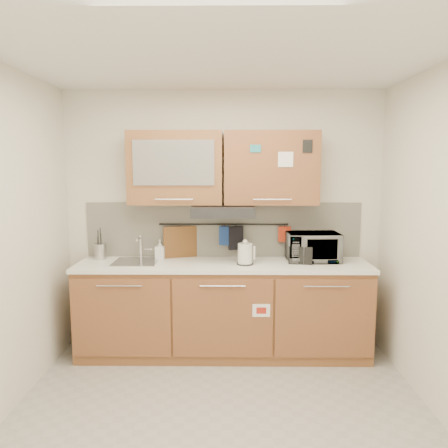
{
  "coord_description": "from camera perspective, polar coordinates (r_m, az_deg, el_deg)",
  "views": [
    {
      "loc": [
        0.05,
        -2.94,
        1.86
      ],
      "look_at": [
        0.01,
        1.05,
        1.32
      ],
      "focal_mm": 35.0,
      "sensor_mm": 36.0,
      "label": 1
    }
  ],
  "objects": [
    {
      "name": "sink",
      "position": [
        4.35,
        -11.41,
        -4.85
      ],
      "size": [
        0.42,
        0.4,
        0.26
      ],
      "color": "silver",
      "rests_on": "countertop"
    },
    {
      "name": "oven_mitt",
      "position": [
        4.43,
        0.11,
        -1.56
      ],
      "size": [
        0.12,
        0.05,
        0.19
      ],
      "primitive_type": "cube",
      "rotation": [
        0.0,
        0.0,
        -0.24
      ],
      "color": "navy",
      "rests_on": "utensil_rail"
    },
    {
      "name": "wall_back",
      "position": [
        4.48,
        -0.07,
        0.55
      ],
      "size": [
        3.2,
        0.0,
        3.2
      ],
      "primitive_type": "plane",
      "rotation": [
        1.57,
        0.0,
        0.0
      ],
      "color": "silver",
      "rests_on": "ground"
    },
    {
      "name": "toaster",
      "position": [
        4.27,
        10.0,
        -3.91
      ],
      "size": [
        0.25,
        0.18,
        0.17
      ],
      "rotation": [
        0.0,
        0.0,
        -0.22
      ],
      "color": "black",
      "rests_on": "countertop"
    },
    {
      "name": "pot_holder",
      "position": [
        4.47,
        7.9,
        -1.33
      ],
      "size": [
        0.13,
        0.02,
        0.16
      ],
      "primitive_type": "cube",
      "rotation": [
        0.0,
        0.0,
        0.03
      ],
      "color": "#AC2D17",
      "rests_on": "utensil_rail"
    },
    {
      "name": "utensil_rail",
      "position": [
        4.43,
        -0.08,
        -0.05
      ],
      "size": [
        1.3,
        0.02,
        0.02
      ],
      "primitive_type": "cylinder",
      "rotation": [
        0.0,
        1.57,
        0.0
      ],
      "color": "black",
      "rests_on": "backsplash"
    },
    {
      "name": "dark_pouch",
      "position": [
        4.44,
        1.54,
        -1.85
      ],
      "size": [
        0.16,
        0.09,
        0.24
      ],
      "primitive_type": "cube",
      "rotation": [
        0.0,
        0.0,
        0.36
      ],
      "color": "black",
      "rests_on": "utensil_rail"
    },
    {
      "name": "backsplash",
      "position": [
        4.48,
        -0.07,
        -0.74
      ],
      "size": [
        2.8,
        0.02,
        0.56
      ],
      "primitive_type": "cube",
      "color": "silver",
      "rests_on": "countertop"
    },
    {
      "name": "countertop",
      "position": [
        4.24,
        -0.12,
        -5.35
      ],
      "size": [
        2.82,
        0.62,
        0.04
      ],
      "primitive_type": "cube",
      "color": "white",
      "rests_on": "base_cabinet"
    },
    {
      "name": "soap_bottle",
      "position": [
        4.43,
        -8.37,
        -3.31
      ],
      "size": [
        0.09,
        0.09,
        0.2
      ],
      "primitive_type": "imported",
      "rotation": [
        0.0,
        0.0,
        -0.04
      ],
      "color": "#999999",
      "rests_on": "countertop"
    },
    {
      "name": "kettle",
      "position": [
        4.15,
        2.79,
        -4.01
      ],
      "size": [
        0.18,
        0.17,
        0.24
      ],
      "rotation": [
        0.0,
        0.0,
        0.26
      ],
      "color": "silver",
      "rests_on": "countertop"
    },
    {
      "name": "utensil_crock",
      "position": [
        4.56,
        -15.85,
        -3.42
      ],
      "size": [
        0.14,
        0.14,
        0.31
      ],
      "rotation": [
        0.0,
        0.0,
        0.17
      ],
      "color": "#ABABAF",
      "rests_on": "countertop"
    },
    {
      "name": "microwave",
      "position": [
        4.38,
        11.52,
        -2.95
      ],
      "size": [
        0.52,
        0.36,
        0.28
      ],
      "primitive_type": "imported",
      "rotation": [
        0.0,
        0.0,
        0.04
      ],
      "color": "#999999",
      "rests_on": "countertop"
    },
    {
      "name": "upper_cabinets",
      "position": [
        4.26,
        -0.16,
        7.33
      ],
      "size": [
        1.82,
        0.37,
        0.7
      ],
      "color": "brown",
      "rests_on": "wall_back"
    },
    {
      "name": "ceiling",
      "position": [
        3.03,
        -0.42,
        21.83
      ],
      "size": [
        3.2,
        3.2,
        0.0
      ],
      "primitive_type": "plane",
      "rotation": [
        3.14,
        0.0,
        0.0
      ],
      "color": "white",
      "rests_on": "wall_back"
    },
    {
      "name": "base_cabinet",
      "position": [
        4.38,
        -0.11,
        -11.65
      ],
      "size": [
        2.8,
        0.64,
        0.88
      ],
      "color": "brown",
      "rests_on": "floor"
    },
    {
      "name": "range_hood",
      "position": [
        4.21,
        -0.11,
        1.74
      ],
      "size": [
        0.6,
        0.46,
        0.1
      ],
      "primitive_type": "cube",
      "color": "black",
      "rests_on": "upper_cabinets"
    },
    {
      "name": "cutting_board",
      "position": [
        4.48,
        -5.74,
        -2.99
      ],
      "size": [
        0.33,
        0.13,
        0.42
      ],
      "primitive_type": "cube",
      "rotation": [
        0.0,
        0.0,
        0.3
      ],
      "color": "brown",
      "rests_on": "utensil_rail"
    },
    {
      "name": "floor",
      "position": [
        3.48,
        -0.37,
        -24.58
      ],
      "size": [
        3.2,
        3.2,
        0.0
      ],
      "primitive_type": "plane",
      "color": "#9E9993",
      "rests_on": "ground"
    }
  ]
}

